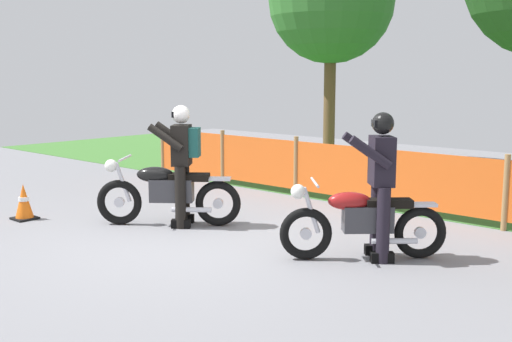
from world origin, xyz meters
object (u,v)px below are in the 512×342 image
at_px(motorcycle_trailing, 167,192).
at_px(traffic_cone, 24,202).
at_px(rider_lead, 380,180).
at_px(rider_trailing, 182,159).
at_px(motorcycle_lead, 362,221).

bearing_deg(motorcycle_trailing, traffic_cone, -6.12).
distance_m(rider_lead, rider_trailing, 2.91).
xyz_separation_m(motorcycle_trailing, traffic_cone, (-1.84, -1.19, -0.21)).
relative_size(rider_lead, rider_trailing, 1.00).
distance_m(rider_trailing, traffic_cone, 2.51).
relative_size(motorcycle_lead, rider_lead, 0.86).
bearing_deg(rider_trailing, motorcycle_lead, 147.63).
distance_m(motorcycle_lead, rider_trailing, 2.81).
height_order(rider_trailing, traffic_cone, rider_trailing).
relative_size(motorcycle_lead, rider_trailing, 0.86).
bearing_deg(motorcycle_lead, motorcycle_trailing, -35.30).
height_order(motorcycle_lead, motorcycle_trailing, motorcycle_trailing).
distance_m(motorcycle_trailing, rider_lead, 3.14).
distance_m(rider_lead, traffic_cone, 5.24).
xyz_separation_m(rider_lead, traffic_cone, (-4.89, -1.77, -0.66)).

